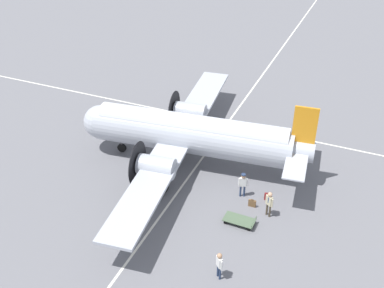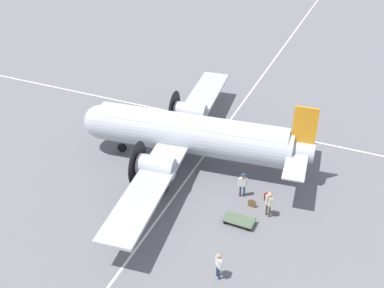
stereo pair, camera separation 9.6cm
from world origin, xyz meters
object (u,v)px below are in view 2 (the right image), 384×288
at_px(passenger_boarding, 269,202).
at_px(suitcase_near_door, 252,203).
at_px(crew_foreground, 219,263).
at_px(ramp_agent, 243,183).
at_px(airliner_main, 186,133).
at_px(suitcase_upright_spare, 267,197).
at_px(baggage_cart, 239,220).

distance_m(passenger_boarding, suitcase_near_door, 1.56).
bearing_deg(crew_foreground, passenger_boarding, 123.65).
distance_m(crew_foreground, passenger_boarding, 6.18).
xyz_separation_m(passenger_boarding, ramp_agent, (2.15, -1.25, 0.01)).
bearing_deg(passenger_boarding, airliner_main, 6.52).
bearing_deg(suitcase_upright_spare, ramp_agent, 8.11).
distance_m(airliner_main, baggage_cart, 7.91).
bearing_deg(suitcase_near_door, baggage_cart, 82.79).
height_order(airliner_main, passenger_boarding, airliner_main).
height_order(ramp_agent, baggage_cart, ramp_agent).
bearing_deg(suitcase_upright_spare, crew_foreground, 85.25).
relative_size(crew_foreground, passenger_boarding, 0.97).
relative_size(airliner_main, suitcase_near_door, 40.98).
relative_size(passenger_boarding, suitcase_upright_spare, 3.11).
bearing_deg(suitcase_near_door, passenger_boarding, 159.16).
relative_size(ramp_agent, suitcase_near_door, 3.23).
relative_size(suitcase_near_door, baggage_cart, 0.29).
xyz_separation_m(ramp_agent, baggage_cart, (-0.70, 2.69, -0.88)).
bearing_deg(baggage_cart, crew_foreground, 95.33).
distance_m(passenger_boarding, suitcase_upright_spare, 1.78).
bearing_deg(suitcase_upright_spare, airliner_main, -16.08).
xyz_separation_m(passenger_boarding, suitcase_near_door, (1.21, -0.46, -0.88)).
distance_m(crew_foreground, baggage_cart, 4.72).
height_order(passenger_boarding, suitcase_near_door, passenger_boarding).
relative_size(ramp_agent, suitcase_upright_spare, 3.06).
bearing_deg(suitcase_near_door, crew_foreground, 90.84).
distance_m(suitcase_upright_spare, baggage_cart, 3.08).
xyz_separation_m(airliner_main, passenger_boarding, (-7.24, 3.43, -1.42)).
height_order(suitcase_near_door, suitcase_upright_spare, suitcase_upright_spare).
xyz_separation_m(airliner_main, baggage_cart, (-5.79, 4.88, -2.29)).
height_order(airliner_main, suitcase_near_door, airliner_main).
xyz_separation_m(airliner_main, crew_foreground, (-6.12, 9.51, -1.46)).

